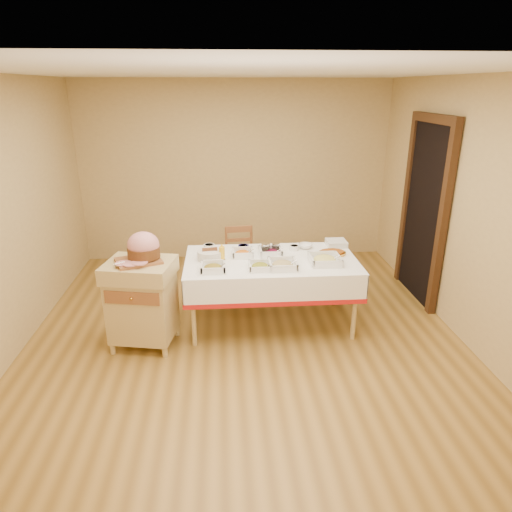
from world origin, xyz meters
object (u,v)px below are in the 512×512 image
at_px(preserve_jar_left, 266,250).
at_px(dining_table, 271,273).
at_px(butcher_cart, 142,299).
at_px(bread_basket, 210,255).
at_px(plate_stack, 336,243).
at_px(mustard_bottle, 222,253).
at_px(ham_on_board, 143,249).
at_px(brass_platter, 332,253).
at_px(dining_chair, 240,259).
at_px(preserve_jar_right, 276,249).

bearing_deg(preserve_jar_left, dining_table, -71.77).
distance_m(butcher_cart, bread_basket, 0.84).
xyz_separation_m(butcher_cart, plate_stack, (2.11, 0.73, 0.28)).
bearing_deg(mustard_bottle, butcher_cart, -155.58).
bearing_deg(ham_on_board, preserve_jar_left, 20.65).
distance_m(mustard_bottle, brass_platter, 1.20).
distance_m(ham_on_board, bread_basket, 0.76).
bearing_deg(butcher_cart, ham_on_board, 38.07).
bearing_deg(brass_platter, ham_on_board, -168.07).
height_order(dining_chair, ham_on_board, ham_on_board).
distance_m(ham_on_board, mustard_bottle, 0.84).
xyz_separation_m(plate_stack, brass_platter, (-0.11, -0.28, -0.01)).
height_order(bread_basket, plate_stack, bread_basket).
distance_m(preserve_jar_right, brass_platter, 0.62).
distance_m(preserve_jar_left, preserve_jar_right, 0.12).
bearing_deg(plate_stack, dining_chair, 154.72).
bearing_deg(ham_on_board, butcher_cart, -141.93).
relative_size(dining_table, mustard_bottle, 9.83).
height_order(preserve_jar_right, mustard_bottle, mustard_bottle).
height_order(dining_chair, brass_platter, dining_chair).
relative_size(dining_table, preserve_jar_left, 14.21).
bearing_deg(mustard_bottle, preserve_jar_left, 15.89).
bearing_deg(butcher_cart, mustard_bottle, 24.42).
bearing_deg(dining_chair, preserve_jar_left, -71.62).
distance_m(preserve_jar_right, bread_basket, 0.73).
height_order(butcher_cart, preserve_jar_right, butcher_cart).
distance_m(dining_chair, mustard_bottle, 1.00).
distance_m(preserve_jar_right, plate_stack, 0.75).
height_order(dining_table, dining_chair, dining_chair).
relative_size(ham_on_board, bread_basket, 1.63).
xyz_separation_m(dining_table, butcher_cart, (-1.32, -0.36, -0.09)).
bearing_deg(dining_table, butcher_cart, -164.74).
relative_size(dining_table, bread_basket, 6.82).
bearing_deg(preserve_jar_right, dining_table, -111.37).
bearing_deg(dining_table, preserve_jar_left, 108.23).
height_order(ham_on_board, preserve_jar_right, ham_on_board).
bearing_deg(dining_table, preserve_jar_right, 68.63).
xyz_separation_m(ham_on_board, plate_stack, (2.07, 0.69, -0.23)).
distance_m(butcher_cart, dining_chair, 1.61).
bearing_deg(preserve_jar_left, bread_basket, -170.82).
bearing_deg(mustard_bottle, dining_table, -0.34).
height_order(butcher_cart, ham_on_board, ham_on_board).
height_order(dining_table, preserve_jar_right, preserve_jar_right).
xyz_separation_m(mustard_bottle, plate_stack, (1.31, 0.36, -0.05)).
distance_m(dining_chair, plate_stack, 1.26).
xyz_separation_m(preserve_jar_left, preserve_jar_right, (0.12, 0.04, -0.01)).
relative_size(butcher_cart, preserve_jar_right, 8.10).
xyz_separation_m(dining_chair, bread_basket, (-0.35, -0.84, 0.38)).
relative_size(dining_table, ham_on_board, 4.19).
bearing_deg(preserve_jar_right, preserve_jar_left, -159.86).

